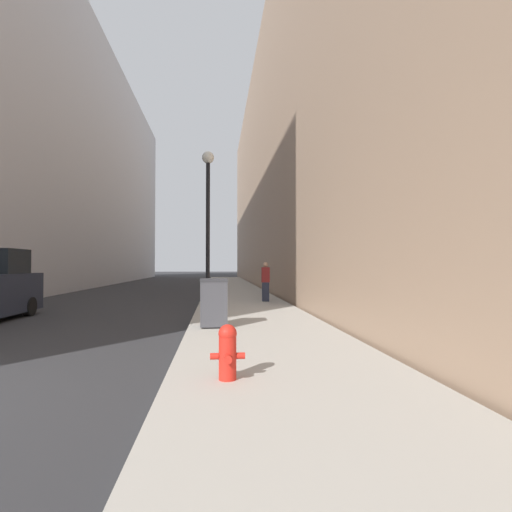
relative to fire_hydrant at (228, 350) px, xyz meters
name	(u,v)px	position (x,y,z in m)	size (l,w,h in m)	color
sidewalk_right	(237,294)	(0.99, 17.15, -0.47)	(3.74, 60.00, 0.14)	#ADA89E
building_left_glass	(9,148)	(-15.35, 25.15, 9.81)	(12.00, 60.00, 20.71)	#BCBCC1
building_right_stone	(332,167)	(8.96, 25.15, 8.96)	(12.00, 60.00, 19.02)	#9E7F66
fire_hydrant	(228,350)	(0.00, 0.00, 0.00)	(0.49, 0.37, 0.77)	red
trash_bin	(214,302)	(-0.22, 4.73, 0.23)	(0.70, 0.61, 1.25)	#3D3D42
lamppost	(208,214)	(-0.45, 7.76, 2.91)	(0.40, 0.40, 5.39)	black
pedestrian_on_sidewalk	(266,282)	(1.98, 11.80, 0.46)	(0.35, 0.23, 1.72)	#2D3347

